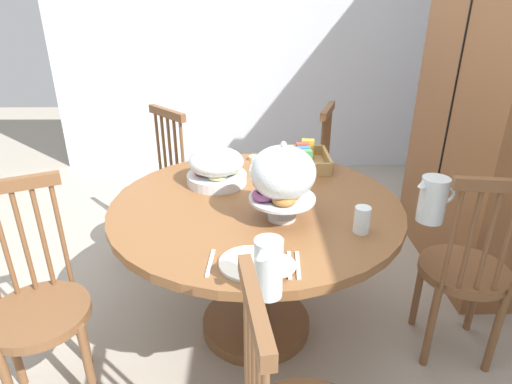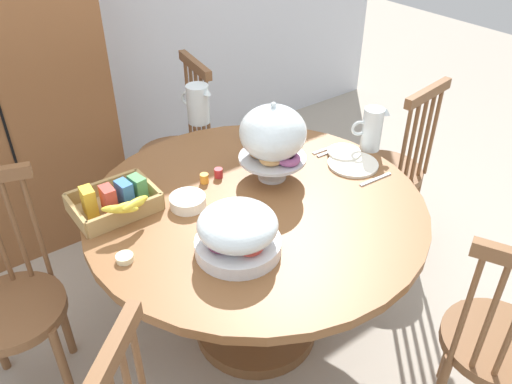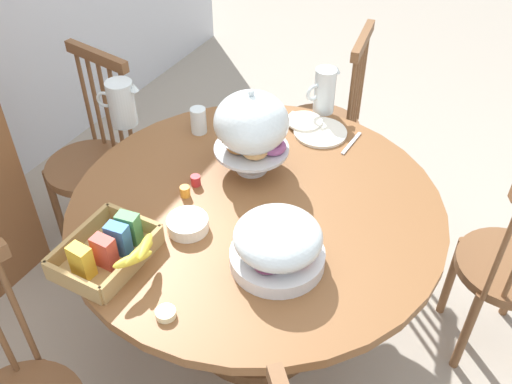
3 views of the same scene
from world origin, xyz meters
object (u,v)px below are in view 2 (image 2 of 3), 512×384
object	(u,v)px
windsor_chair_host_seat	(178,154)
cereal_basket	(116,201)
china_plate_small	(344,152)
fruit_platter_covered	(238,232)
butter_dish	(125,258)
windsor_chair_far_side	(388,173)
drinking_glass	(251,130)
pastry_stand_with_dome	(273,136)
windsor_chair_near_window	(12,306)
milk_pitcher	(198,106)
orange_juice_pitcher	(372,131)
dining_table	(256,239)
windsor_chair_facing_door	(498,348)
china_plate_large	(353,164)
cereal_bowl	(188,201)

from	to	relation	value
windsor_chair_host_seat	cereal_basket	bearing A→B (deg)	-132.39
windsor_chair_host_seat	china_plate_small	distance (m)	1.02
fruit_platter_covered	butter_dish	world-z (taller)	fruit_platter_covered
windsor_chair_far_side	drinking_glass	world-z (taller)	windsor_chair_far_side
windsor_chair_far_side	butter_dish	xyz separation A→B (m)	(-1.52, -0.12, 0.30)
fruit_platter_covered	china_plate_small	world-z (taller)	fruit_platter_covered
pastry_stand_with_dome	butter_dish	bearing A→B (deg)	-171.20
windsor_chair_far_side	windsor_chair_host_seat	bearing A→B (deg)	133.63
windsor_chair_near_window	butter_dish	size ratio (longest dim) A/B	16.25
milk_pitcher	drinking_glass	distance (m)	0.33
china_plate_small	orange_juice_pitcher	bearing A→B (deg)	-10.82
dining_table	fruit_platter_covered	xyz separation A→B (m)	(-0.22, -0.19, 0.27)
windsor_chair_facing_door	orange_juice_pitcher	world-z (taller)	windsor_chair_facing_door
pastry_stand_with_dome	cereal_basket	distance (m)	0.66
windsor_chair_near_window	china_plate_large	distance (m)	1.49
windsor_chair_host_seat	cereal_basket	distance (m)	0.99
drinking_glass	butter_dish	world-z (taller)	drinking_glass
milk_pitcher	china_plate_small	world-z (taller)	milk_pitcher
windsor_chair_host_seat	windsor_chair_facing_door	bearing A→B (deg)	-82.77
milk_pitcher	china_plate_small	size ratio (longest dim) A/B	1.29
windsor_chair_facing_door	drinking_glass	world-z (taller)	windsor_chair_facing_door
orange_juice_pitcher	cereal_bowl	bearing A→B (deg)	173.23
dining_table	drinking_glass	size ratio (longest dim) A/B	12.14
windsor_chair_facing_door	windsor_chair_far_side	world-z (taller)	same
china_plate_large	windsor_chair_facing_door	bearing A→B (deg)	-97.25
windsor_chair_facing_door	cereal_basket	bearing A→B (deg)	126.68
cereal_bowl	butter_dish	world-z (taller)	cereal_bowl
drinking_glass	butter_dish	bearing A→B (deg)	-153.21
windsor_chair_near_window	windsor_chair_facing_door	xyz separation A→B (m)	(1.31, -1.21, 0.00)
fruit_platter_covered	orange_juice_pitcher	distance (m)	0.92
windsor_chair_facing_door	drinking_glass	distance (m)	1.35
windsor_chair_far_side	china_plate_large	size ratio (longest dim) A/B	4.43
china_plate_small	drinking_glass	xyz separation A→B (m)	(-0.25, 0.36, 0.04)
windsor_chair_near_window	windsor_chair_facing_door	world-z (taller)	same
fruit_platter_covered	drinking_glass	world-z (taller)	fruit_platter_covered
butter_dish	cereal_bowl	bearing A→B (deg)	23.36
windsor_chair_facing_door	butter_dish	distance (m)	1.33
orange_juice_pitcher	cereal_basket	xyz separation A→B (m)	(-1.13, 0.24, -0.04)
fruit_platter_covered	china_plate_small	bearing A→B (deg)	18.40
dining_table	windsor_chair_near_window	world-z (taller)	windsor_chair_near_window
dining_table	pastry_stand_with_dome	size ratio (longest dim) A/B	3.88
windsor_chair_host_seat	china_plate_large	distance (m)	1.08
dining_table	windsor_chair_facing_door	xyz separation A→B (m)	(0.40, -0.88, -0.10)
pastry_stand_with_dome	drinking_glass	bearing A→B (deg)	69.44
orange_juice_pitcher	drinking_glass	size ratio (longest dim) A/B	1.81
windsor_chair_near_window	fruit_platter_covered	world-z (taller)	windsor_chair_near_window
dining_table	pastry_stand_with_dome	bearing A→B (deg)	32.99
windsor_chair_far_side	cereal_basket	distance (m)	1.47
milk_pitcher	china_plate_large	distance (m)	0.83
pastry_stand_with_dome	china_plate_small	bearing A→B (deg)	-7.53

